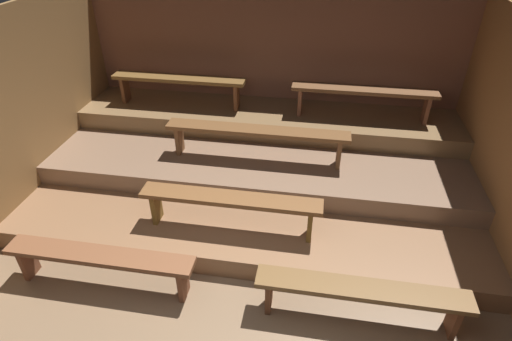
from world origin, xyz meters
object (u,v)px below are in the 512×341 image
at_px(bench_floor_right, 361,293).
at_px(bench_middle_center, 257,134).
at_px(bench_upper_left, 179,82).
at_px(bench_upper_right, 363,94).
at_px(bench_floor_left, 100,259).
at_px(bench_lower_center, 231,202).

distance_m(bench_floor_right, bench_middle_center, 2.31).
height_order(bench_floor_right, bench_middle_center, bench_middle_center).
distance_m(bench_upper_left, bench_upper_right, 2.60).
xyz_separation_m(bench_floor_left, bench_upper_left, (-0.06, 2.79, 0.74)).
distance_m(bench_floor_left, bench_upper_left, 2.88).
bearing_deg(bench_middle_center, bench_floor_right, -56.28).
bearing_deg(bench_upper_right, bench_floor_right, -91.16).
bearing_deg(bench_middle_center, bench_upper_left, 144.78).
xyz_separation_m(bench_floor_left, bench_lower_center, (1.14, 0.78, 0.25)).
bearing_deg(bench_lower_center, bench_floor_right, -29.98).
bearing_deg(bench_lower_center, bench_upper_right, 54.95).
height_order(bench_middle_center, bench_upper_left, bench_upper_left).
bearing_deg(bench_upper_right, bench_upper_left, 180.00).
xyz_separation_m(bench_middle_center, bench_upper_right, (1.31, 0.91, 0.24)).
distance_m(bench_floor_right, bench_lower_center, 1.58).
bearing_deg(bench_upper_right, bench_floor_left, -132.40).
bearing_deg(bench_upper_right, bench_lower_center, -125.05).
xyz_separation_m(bench_floor_left, bench_middle_center, (1.24, 1.87, 0.50)).
xyz_separation_m(bench_lower_center, bench_middle_center, (0.10, 1.09, 0.25)).
bearing_deg(bench_lower_center, bench_floor_left, -145.56).
relative_size(bench_floor_left, bench_middle_center, 0.83).
relative_size(bench_floor_right, bench_middle_center, 0.83).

